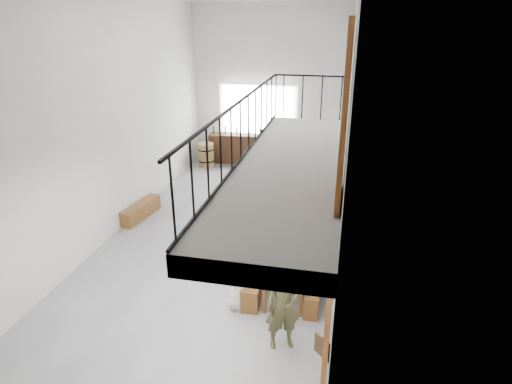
% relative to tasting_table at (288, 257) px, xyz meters
% --- Properties ---
extents(floor, '(12.00, 12.00, 0.00)m').
position_rel_tasting_table_xyz_m(floor, '(-1.81, 1.84, -0.71)').
color(floor, slate).
rests_on(floor, ground).
extents(room_walls, '(12.00, 12.00, 12.00)m').
position_rel_tasting_table_xyz_m(room_walls, '(-1.81, 1.84, 2.85)').
color(room_walls, silver).
rests_on(room_walls, ground).
extents(gateway_portal, '(2.80, 0.08, 2.80)m').
position_rel_tasting_table_xyz_m(gateway_portal, '(-2.21, 7.78, 0.69)').
color(gateway_portal, white).
rests_on(gateway_portal, ground).
extents(right_wall_decor, '(0.07, 8.28, 5.07)m').
position_rel_tasting_table_xyz_m(right_wall_decor, '(0.89, -0.03, 1.04)').
color(right_wall_decor, '#A5501F').
rests_on(right_wall_decor, ground).
extents(balcony, '(1.52, 5.62, 4.00)m').
position_rel_tasting_table_xyz_m(balcony, '(0.17, -1.29, 2.26)').
color(balcony, silver).
rests_on(balcony, ground).
extents(tasting_table, '(0.89, 1.99, 0.79)m').
position_rel_tasting_table_xyz_m(tasting_table, '(0.00, 0.00, 0.00)').
color(tasting_table, brown).
rests_on(tasting_table, ground).
extents(bench_inner, '(0.44, 2.00, 0.46)m').
position_rel_tasting_table_xyz_m(bench_inner, '(-0.61, -0.00, -0.48)').
color(bench_inner, brown).
rests_on(bench_inner, ground).
extents(bench_wall, '(0.28, 1.98, 0.45)m').
position_rel_tasting_table_xyz_m(bench_wall, '(0.56, 0.03, -0.48)').
color(bench_wall, brown).
rests_on(bench_wall, ground).
extents(tableware, '(0.62, 1.11, 0.35)m').
position_rel_tasting_table_xyz_m(tableware, '(0.04, 0.13, 0.22)').
color(tableware, black).
rests_on(tableware, tasting_table).
extents(side_bench, '(0.52, 1.48, 0.41)m').
position_rel_tasting_table_xyz_m(side_bench, '(-4.31, 2.37, -0.50)').
color(side_bench, brown).
rests_on(side_bench, ground).
extents(oak_barrel, '(0.57, 0.57, 0.84)m').
position_rel_tasting_table_xyz_m(oak_barrel, '(-3.92, 6.83, -0.29)').
color(oak_barrel, olive).
rests_on(oak_barrel, ground).
extents(serving_counter, '(2.06, 0.77, 1.06)m').
position_rel_tasting_table_xyz_m(serving_counter, '(-2.93, 7.49, -0.18)').
color(serving_counter, '#3B1E12').
rests_on(serving_counter, ground).
extents(counter_bottles, '(1.76, 0.31, 0.28)m').
position_rel_tasting_table_xyz_m(counter_bottles, '(-2.94, 7.50, 0.50)').
color(counter_bottles, black).
rests_on(counter_bottles, serving_counter).
extents(guest_left_a, '(0.56, 0.74, 1.35)m').
position_rel_tasting_table_xyz_m(guest_left_a, '(-0.77, -0.77, -0.03)').
color(guest_left_a, white).
rests_on(guest_left_a, ground).
extents(guest_left_b, '(0.28, 0.42, 1.15)m').
position_rel_tasting_table_xyz_m(guest_left_b, '(-0.72, -0.06, -0.13)').
color(guest_left_b, teal).
rests_on(guest_left_b, ground).
extents(guest_left_c, '(0.57, 0.66, 1.14)m').
position_rel_tasting_table_xyz_m(guest_left_c, '(-0.78, 0.34, -0.14)').
color(guest_left_c, white).
rests_on(guest_left_c, ground).
extents(guest_left_d, '(0.58, 0.90, 1.32)m').
position_rel_tasting_table_xyz_m(guest_left_d, '(-0.82, 0.94, -0.05)').
color(guest_left_d, teal).
rests_on(guest_left_d, ground).
extents(guest_right_a, '(0.32, 0.66, 1.10)m').
position_rel_tasting_table_xyz_m(guest_right_a, '(0.57, -0.49, -0.16)').
color(guest_right_a, red).
rests_on(guest_right_a, ground).
extents(guest_right_b, '(0.53, 1.25, 1.31)m').
position_rel_tasting_table_xyz_m(guest_right_b, '(0.54, 0.10, -0.05)').
color(guest_right_b, black).
rests_on(guest_right_b, ground).
extents(guest_right_c, '(0.45, 0.62, 1.18)m').
position_rel_tasting_table_xyz_m(guest_right_c, '(0.59, 0.65, -0.12)').
color(guest_right_c, white).
rests_on(guest_right_c, ground).
extents(host_standing, '(0.68, 0.57, 1.58)m').
position_rel_tasting_table_xyz_m(host_standing, '(0.16, -1.63, 0.09)').
color(host_standing, '#484929').
rests_on(host_standing, ground).
extents(potted_plant, '(0.40, 0.35, 0.44)m').
position_rel_tasting_table_xyz_m(potted_plant, '(0.64, 2.07, -0.49)').
color(potted_plant, '#194416').
rests_on(potted_plant, ground).
extents(bicycle_near, '(1.86, 1.27, 0.92)m').
position_rel_tasting_table_xyz_m(bicycle_near, '(-0.80, 7.20, -0.24)').
color(bicycle_near, black).
rests_on(bicycle_near, ground).
extents(bicycle_far, '(1.56, 0.77, 0.90)m').
position_rel_tasting_table_xyz_m(bicycle_far, '(-1.04, 6.99, -0.25)').
color(bicycle_far, black).
rests_on(bicycle_far, ground).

